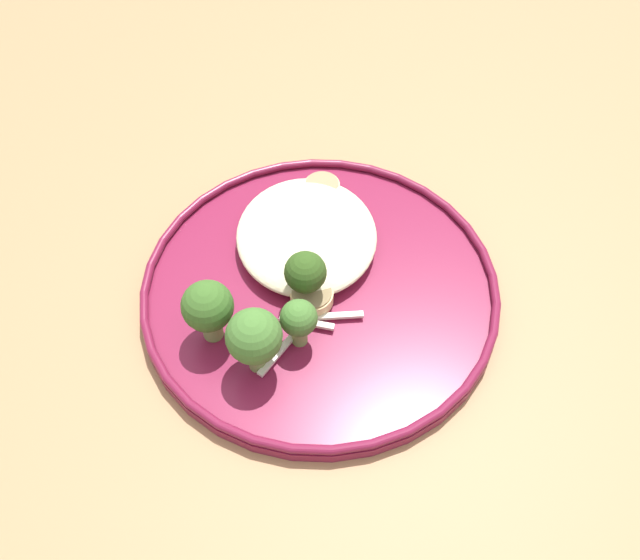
# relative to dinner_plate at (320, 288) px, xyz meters

# --- Properties ---
(ground) EXTENTS (6.00, 6.00, 0.00)m
(ground) POSITION_rel_dinner_plate_xyz_m (-0.06, 0.01, -0.75)
(ground) COLOR #47423D
(wooden_dining_table) EXTENTS (1.40, 1.00, 0.74)m
(wooden_dining_table) POSITION_rel_dinner_plate_xyz_m (-0.06, 0.01, -0.09)
(wooden_dining_table) COLOR #9E754C
(wooden_dining_table) RESTS_ON ground
(dinner_plate) EXTENTS (0.29, 0.29, 0.02)m
(dinner_plate) POSITION_rel_dinner_plate_xyz_m (0.00, 0.00, 0.00)
(dinner_plate) COLOR maroon
(dinner_plate) RESTS_ON wooden_dining_table
(noodle_bed) EXTENTS (0.13, 0.12, 0.02)m
(noodle_bed) POSITION_rel_dinner_plate_xyz_m (-0.05, -0.01, 0.01)
(noodle_bed) COLOR beige
(noodle_bed) RESTS_ON dinner_plate
(seared_scallop_rear_pale) EXTENTS (0.03, 0.03, 0.01)m
(seared_scallop_rear_pale) POSITION_rel_dinner_plate_xyz_m (0.02, -0.01, 0.01)
(seared_scallop_rear_pale) COLOR #DBB77A
(seared_scallop_rear_pale) RESTS_ON dinner_plate
(seared_scallop_left_edge) EXTENTS (0.03, 0.03, 0.01)m
(seared_scallop_left_edge) POSITION_rel_dinner_plate_xyz_m (-0.02, -0.03, 0.01)
(seared_scallop_left_edge) COLOR beige
(seared_scallop_left_edge) RESTS_ON dinner_plate
(seared_scallop_tiny_bay) EXTENTS (0.03, 0.03, 0.02)m
(seared_scallop_tiny_bay) POSITION_rel_dinner_plate_xyz_m (-0.10, 0.01, 0.01)
(seared_scallop_tiny_bay) COLOR #E5C689
(seared_scallop_tiny_bay) RESTS_ON dinner_plate
(seared_scallop_front_small) EXTENTS (0.03, 0.03, 0.01)m
(seared_scallop_front_small) POSITION_rel_dinner_plate_xyz_m (-0.07, -0.00, 0.01)
(seared_scallop_front_small) COLOR #DBB77A
(seared_scallop_front_small) RESTS_ON dinner_plate
(seared_scallop_right_edge) EXTENTS (0.03, 0.03, 0.01)m
(seared_scallop_right_edge) POSITION_rel_dinner_plate_xyz_m (-0.08, 0.02, 0.01)
(seared_scallop_right_edge) COLOR #E5C689
(seared_scallop_right_edge) RESTS_ON dinner_plate
(broccoli_floret_rear_charred) EXTENTS (0.03, 0.03, 0.05)m
(broccoli_floret_rear_charred) POSITION_rel_dinner_plate_xyz_m (0.05, -0.02, 0.03)
(broccoli_floret_rear_charred) COLOR #7A994C
(broccoli_floret_rear_charred) RESTS_ON dinner_plate
(broccoli_floret_left_leaning) EXTENTS (0.04, 0.04, 0.06)m
(broccoli_floret_left_leaning) POSITION_rel_dinner_plate_xyz_m (0.04, -0.08, 0.04)
(broccoli_floret_left_leaning) COLOR #7A994C
(broccoli_floret_left_leaning) RESTS_ON dinner_plate
(broccoli_floret_tall_stalk) EXTENTS (0.03, 0.03, 0.05)m
(broccoli_floret_tall_stalk) POSITION_rel_dinner_plate_xyz_m (0.01, -0.01, 0.04)
(broccoli_floret_tall_stalk) COLOR #7A994C
(broccoli_floret_tall_stalk) RESTS_ON dinner_plate
(broccoli_floret_split_head) EXTENTS (0.04, 0.04, 0.06)m
(broccoli_floret_split_head) POSITION_rel_dinner_plate_xyz_m (0.07, -0.05, 0.04)
(broccoli_floret_split_head) COLOR #7A994C
(broccoli_floret_split_head) RESTS_ON dinner_plate
(onion_sliver_pale_crescent) EXTENTS (0.04, 0.04, 0.00)m
(onion_sliver_pale_crescent) POSITION_rel_dinner_plate_xyz_m (0.06, -0.03, 0.01)
(onion_sliver_pale_crescent) COLOR silver
(onion_sliver_pale_crescent) RESTS_ON dinner_plate
(onion_sliver_short_strip) EXTENTS (0.01, 0.05, 0.00)m
(onion_sliver_short_strip) POSITION_rel_dinner_plate_xyz_m (0.03, 0.01, 0.01)
(onion_sliver_short_strip) COLOR silver
(onion_sliver_short_strip) RESTS_ON dinner_plate
(onion_sliver_curled_piece) EXTENTS (0.02, 0.04, 0.00)m
(onion_sliver_curled_piece) POSITION_rel_dinner_plate_xyz_m (0.04, -0.01, 0.01)
(onion_sliver_curled_piece) COLOR silver
(onion_sliver_curled_piece) RESTS_ON dinner_plate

